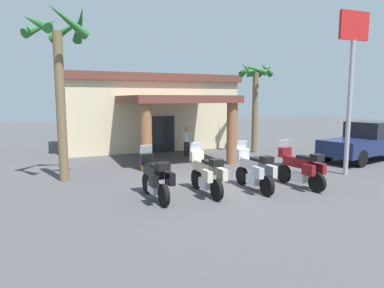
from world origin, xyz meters
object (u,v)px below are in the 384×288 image
object	(u,v)px
motel_building	(147,111)
roadside_sign	(352,67)
motorcycle_black	(155,177)
motorcycle_maroon	(300,168)
palm_tree_near_portico	(256,85)
palm_tree_roadside	(60,57)
motorcycle_cream	(206,173)
motorcycle_silver	(254,170)
pickup_truck_navy	(364,142)
pedestrian	(187,139)

from	to	relation	value
motel_building	roadside_sign	bearing A→B (deg)	-64.89
motorcycle_black	motorcycle_maroon	bearing A→B (deg)	-99.02
roadside_sign	palm_tree_near_portico	bearing A→B (deg)	93.97
motel_building	palm_tree_roadside	bearing A→B (deg)	-124.93
motorcycle_cream	motorcycle_silver	size ratio (longest dim) A/B	1.00
motorcycle_silver	motorcycle_maroon	distance (m)	1.73
motorcycle_silver	palm_tree_near_portico	xyz separation A→B (m)	(4.35, 7.29, 3.18)
pickup_truck_navy	palm_tree_roadside	world-z (taller)	palm_tree_roadside
motorcycle_black	pickup_truck_navy	world-z (taller)	pickup_truck_navy
motorcycle_maroon	pedestrian	xyz separation A→B (m)	(-1.56, 7.51, 0.23)
motorcycle_silver	palm_tree_near_portico	size ratio (longest dim) A/B	0.42
pickup_truck_navy	palm_tree_roadside	distance (m)	14.68
motel_building	motorcycle_cream	xyz separation A→B (m)	(-0.79, -11.67, -1.62)
motorcycle_maroon	motorcycle_silver	bearing A→B (deg)	73.98
motorcycle_silver	motel_building	bearing A→B (deg)	2.40
motorcycle_cream	palm_tree_near_portico	world-z (taller)	palm_tree_near_portico
motorcycle_cream	motorcycle_silver	distance (m)	1.72
motorcycle_black	palm_tree_near_portico	size ratio (longest dim) A/B	0.42
motorcycle_maroon	pickup_truck_navy	xyz separation A→B (m)	(6.44, 3.26, 0.24)
motorcycle_cream	pickup_truck_navy	world-z (taller)	pickup_truck_navy
motorcycle_silver	pickup_truck_navy	bearing A→B (deg)	-71.74
pedestrian	motorcycle_maroon	bearing A→B (deg)	62.20
pedestrian	motorcycle_black	bearing A→B (deg)	23.76
pedestrian	palm_tree_roadside	world-z (taller)	palm_tree_roadside
motorcycle_cream	palm_tree_roadside	bearing A→B (deg)	47.13
palm_tree_near_portico	palm_tree_roadside	size ratio (longest dim) A/B	0.82
motorcycle_cream	pickup_truck_navy	bearing A→B (deg)	-76.14
motel_building	pedestrian	world-z (taller)	motel_building
motorcycle_cream	motel_building	bearing A→B (deg)	-6.41
motorcycle_maroon	motorcycle_cream	bearing A→B (deg)	75.76
roadside_sign	motorcycle_maroon	bearing A→B (deg)	-161.63
motel_building	motorcycle_silver	size ratio (longest dim) A/B	5.06
motel_building	palm_tree_near_portico	distance (m)	7.11
motel_building	motorcycle_silver	xyz separation A→B (m)	(0.93, -11.79, -1.62)
motorcycle_cream	roadside_sign	world-z (taller)	roadside_sign
motorcycle_black	pedestrian	bearing A→B (deg)	-31.73
motorcycle_maroon	palm_tree_roadside	size ratio (longest dim) A/B	0.34
motorcycle_cream	palm_tree_near_portico	bearing A→B (deg)	-42.78
motorcycle_silver	roadside_sign	distance (m)	6.09
motorcycle_black	motorcycle_silver	world-z (taller)	same
motel_building	roadside_sign	world-z (taller)	roadside_sign
motorcycle_cream	motorcycle_silver	xyz separation A→B (m)	(1.72, -0.12, 0.00)
motorcycle_maroon	palm_tree_near_portico	xyz separation A→B (m)	(2.63, 7.52, 3.18)
pickup_truck_navy	roadside_sign	bearing A→B (deg)	-161.37
motorcycle_cream	pickup_truck_navy	size ratio (longest dim) A/B	0.40
motel_building	motorcycle_black	size ratio (longest dim) A/B	5.06
motel_building	palm_tree_roadside	distance (m)	9.77
palm_tree_roadside	motorcycle_cream	bearing A→B (deg)	-40.35
motorcycle_maroon	roadside_sign	size ratio (longest dim) A/B	0.34
pedestrian	roadside_sign	world-z (taller)	roadside_sign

